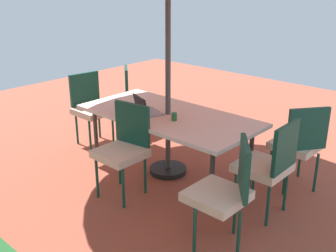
% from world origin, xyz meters
% --- Properties ---
extents(ground_plane, '(10.00, 10.00, 0.02)m').
position_xyz_m(ground_plane, '(0.00, 0.00, -0.01)').
color(ground_plane, '#9E4C38').
extents(dining_table, '(2.11, 1.01, 0.74)m').
position_xyz_m(dining_table, '(0.00, 0.00, 0.69)').
color(dining_table, silver).
rests_on(dining_table, ground_plane).
extents(chair_northwest, '(0.58, 0.58, 0.98)m').
position_xyz_m(chair_northwest, '(-1.30, 0.73, 0.55)').
color(chair_northwest, beige).
rests_on(chair_northwest, ground_plane).
extents(chair_southwest, '(0.58, 0.58, 0.98)m').
position_xyz_m(chair_southwest, '(-1.29, -0.66, 0.55)').
color(chair_southwest, beige).
rests_on(chair_southwest, ground_plane).
extents(chair_west, '(0.46, 0.46, 0.98)m').
position_xyz_m(chair_west, '(-1.32, 0.02, 0.55)').
color(chair_west, beige).
rests_on(chair_west, ground_plane).
extents(chair_north, '(0.48, 0.49, 0.98)m').
position_xyz_m(chair_north, '(0.01, 0.67, 0.55)').
color(chair_north, beige).
rests_on(chair_north, ground_plane).
extents(chair_southeast, '(0.58, 0.59, 0.98)m').
position_xyz_m(chair_southeast, '(1.29, -0.73, 0.55)').
color(chair_southeast, beige).
rests_on(chair_southeast, ground_plane).
extents(chair_east, '(0.49, 0.48, 0.98)m').
position_xyz_m(chair_east, '(1.39, 0.04, 0.55)').
color(chair_east, beige).
rests_on(chair_east, ground_plane).
extents(laptop, '(0.38, 0.34, 0.21)m').
position_xyz_m(laptop, '(0.20, 0.15, 0.79)').
color(laptop, gray).
rests_on(laptop, dining_table).
extents(cup, '(0.06, 0.06, 0.09)m').
position_xyz_m(cup, '(-0.20, 0.12, 0.78)').
color(cup, '#286B33').
rests_on(cup, dining_table).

